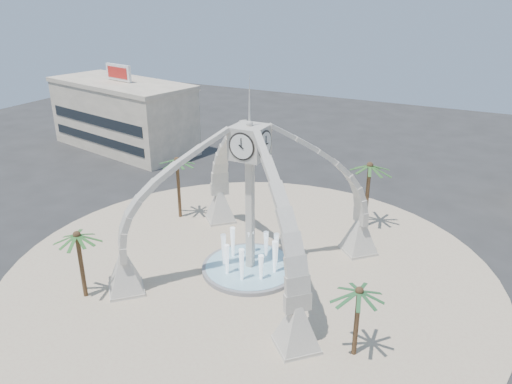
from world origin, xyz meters
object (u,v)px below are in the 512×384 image
at_px(fountain, 250,267).
at_px(palm_east, 359,292).
at_px(palm_south, 77,236).
at_px(palm_west, 177,161).
at_px(clock_tower, 250,198).
at_px(palm_north, 370,166).

relative_size(fountain, palm_east, 1.49).
bearing_deg(palm_south, fountain, 43.71).
height_order(palm_west, palm_south, palm_west).
bearing_deg(fountain, palm_south, -136.29).
bearing_deg(palm_east, clock_tower, 150.40).
bearing_deg(clock_tower, palm_east, -29.60).
height_order(fountain, palm_east, palm_east).
bearing_deg(palm_north, fountain, -116.73).
xyz_separation_m(palm_east, palm_south, (-20.02, -2.96, 0.46)).
bearing_deg(clock_tower, palm_south, -136.29).
relative_size(palm_east, palm_west, 0.79).
height_order(clock_tower, palm_south, clock_tower).
relative_size(clock_tower, palm_north, 2.53).
relative_size(palm_east, palm_north, 0.76).
height_order(fountain, palm_south, palm_south).
height_order(palm_east, palm_north, palm_north).
bearing_deg(fountain, clock_tower, -90.00).
xyz_separation_m(clock_tower, palm_north, (6.19, 12.30, -0.24)).
bearing_deg(clock_tower, fountain, 90.00).
relative_size(clock_tower, palm_south, 3.05).
height_order(palm_east, palm_west, palm_west).
height_order(clock_tower, fountain, clock_tower).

